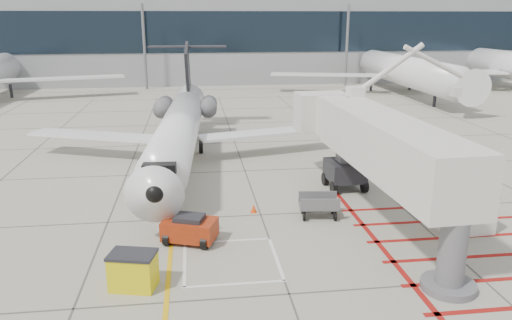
{
  "coord_description": "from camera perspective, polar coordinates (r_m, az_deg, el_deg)",
  "views": [
    {
      "loc": [
        -3.42,
        -20.64,
        10.25
      ],
      "look_at": [
        0.0,
        6.0,
        2.5
      ],
      "focal_mm": 35.0,
      "sensor_mm": 36.0,
      "label": 1
    }
  ],
  "objects": [
    {
      "name": "ground_power_unit",
      "position": [
        26.66,
        22.85,
        -5.57
      ],
      "size": [
        2.56,
        1.58,
        1.97
      ],
      "primitive_type": null,
      "rotation": [
        0.0,
        0.0,
        0.05
      ],
      "color": "silver",
      "rests_on": "ground_plane"
    },
    {
      "name": "pushback_tug",
      "position": [
        23.78,
        -7.59,
        -7.72
      ],
      "size": [
        2.79,
        2.24,
        1.41
      ],
      "primitive_type": null,
      "rotation": [
        0.0,
        0.0,
        -0.34
      ],
      "color": "#96290E",
      "rests_on": "ground_plane"
    },
    {
      "name": "jet_bridge",
      "position": [
        25.24,
        14.8,
        0.43
      ],
      "size": [
        9.45,
        18.68,
        7.33
      ],
      "primitive_type": null,
      "rotation": [
        0.0,
        0.0,
        0.04
      ],
      "color": "silver",
      "rests_on": "ground_plane"
    },
    {
      "name": "terminal_glass_band",
      "position": [
        77.79,
        2.71,
        14.42
      ],
      "size": [
        180.0,
        0.1,
        6.0
      ],
      "primitive_type": "cube",
      "color": "black",
      "rests_on": "ground_plane"
    },
    {
      "name": "cone_side",
      "position": [
        27.17,
        -0.27,
        -5.56
      ],
      "size": [
        0.32,
        0.32,
        0.45
      ],
      "primitive_type": "cone",
      "color": "#E53F0C",
      "rests_on": "ground_plane"
    },
    {
      "name": "regional_jet",
      "position": [
        33.33,
        -9.33,
        4.94
      ],
      "size": [
        25.54,
        31.34,
        7.84
      ],
      "primitive_type": null,
      "rotation": [
        0.0,
        0.0,
        -0.06
      ],
      "color": "white",
      "rests_on": "ground_plane"
    },
    {
      "name": "bg_aircraft_c",
      "position": [
        72.51,
        15.98,
        11.97
      ],
      "size": [
        34.75,
        38.61,
        11.58
      ],
      "primitive_type": null,
      "color": "silver",
      "rests_on": "ground_plane"
    },
    {
      "name": "cone_nose",
      "position": [
        28.64,
        -10.0,
        -4.66
      ],
      "size": [
        0.32,
        0.32,
        0.44
      ],
      "primitive_type": "cone",
      "color": "red",
      "rests_on": "ground_plane"
    },
    {
      "name": "ground_plane",
      "position": [
        23.3,
        1.91,
        -10.02
      ],
      "size": [
        260.0,
        260.0,
        0.0
      ],
      "primitive_type": "plane",
      "color": "#9F9C89",
      "rests_on": "ground"
    },
    {
      "name": "spill_bin",
      "position": [
        20.44,
        -13.86,
        -12.14
      ],
      "size": [
        1.94,
        1.52,
        1.49
      ],
      "primitive_type": null,
      "rotation": [
        0.0,
        0.0,
        -0.24
      ],
      "color": "#D7C60B",
      "rests_on": "ground_plane"
    },
    {
      "name": "terminal_building",
      "position": [
        91.69,
        1.14,
        14.06
      ],
      "size": [
        180.0,
        28.0,
        14.0
      ],
      "primitive_type": "cube",
      "color": "gray",
      "rests_on": "ground_plane"
    },
    {
      "name": "baggage_cart",
      "position": [
        26.61,
        7.19,
        -5.19
      ],
      "size": [
        2.19,
        1.54,
        1.29
      ],
      "primitive_type": null,
      "rotation": [
        0.0,
        0.0,
        -0.12
      ],
      "color": "#535458",
      "rests_on": "ground_plane"
    }
  ]
}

